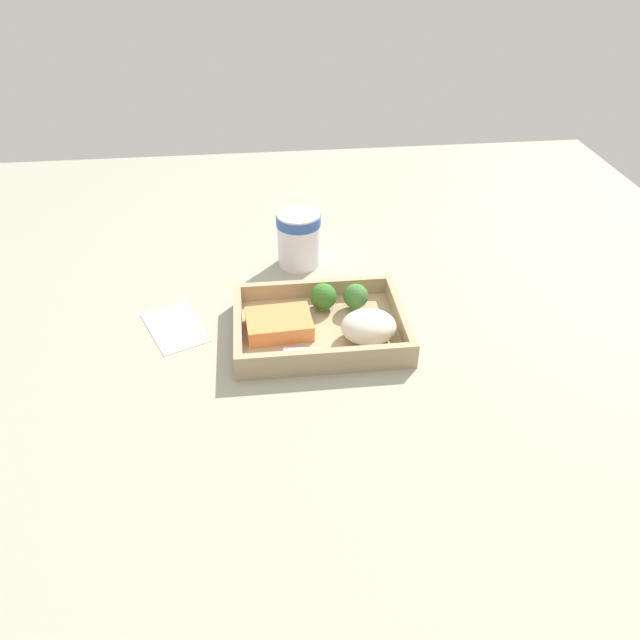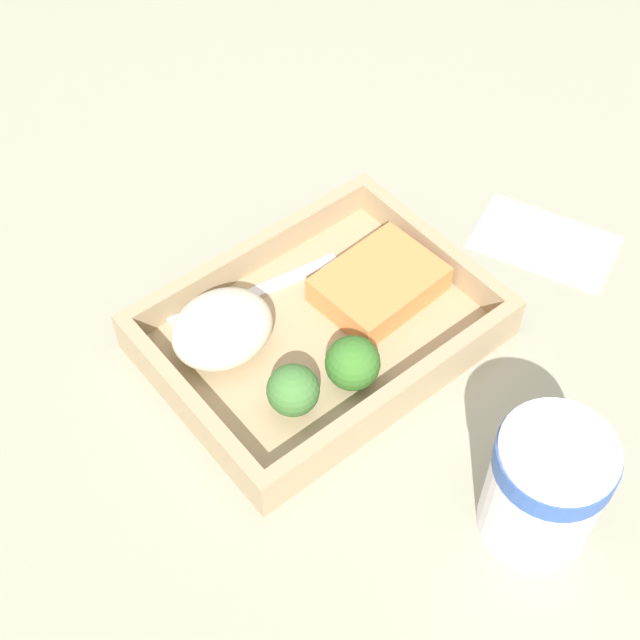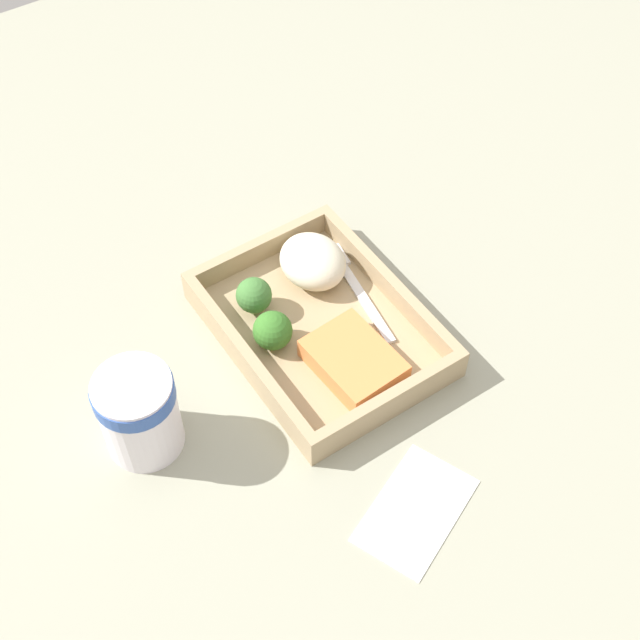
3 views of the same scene
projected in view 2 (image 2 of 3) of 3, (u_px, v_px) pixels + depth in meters
The scene contains 10 objects.
ground_plane at pixel (320, 347), 75.06cm from camera, with size 160.00×160.00×2.00cm, color gray.
takeout_tray at pixel (320, 336), 73.82cm from camera, with size 26.70×19.93×1.20cm, color tan.
tray_rim at pixel (320, 321), 72.23cm from camera, with size 26.70×19.93×2.86cm.
salmon_fillet at pixel (379, 284), 74.87cm from camera, with size 10.02×7.51×2.55cm, color #E98445.
mashed_potatoes at pixel (222, 329), 70.55cm from camera, with size 8.46×7.25×4.68cm, color beige.
broccoli_floret_1 at pixel (353, 364), 68.56cm from camera, with size 4.34×4.34×4.45cm.
broccoli_floret_2 at pixel (293, 391), 66.74cm from camera, with size 4.06×4.06×4.53cm.
fork at pixel (246, 297), 75.37cm from camera, with size 15.87×4.05×0.44cm.
paper_cup at pixel (546, 483), 59.55cm from camera, with size 8.04×8.04×10.20cm.
receipt_slip at pixel (544, 242), 81.24cm from camera, with size 7.68×12.48×0.24cm, color white.
Camera 2 is at (28.53, 35.02, 59.00)cm, focal length 50.00 mm.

